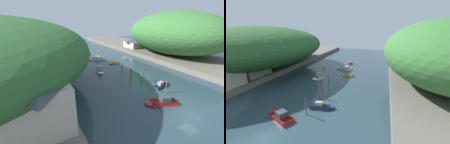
{
  "view_description": "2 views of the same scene",
  "coord_description": "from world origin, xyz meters",
  "views": [
    {
      "loc": [
        -21.25,
        -11.12,
        15.15
      ],
      "look_at": [
        -2.77,
        20.84,
        1.5
      ],
      "focal_mm": 24.0,
      "sensor_mm": 36.0,
      "label": 1
    },
    {
      "loc": [
        15.11,
        -13.52,
        15.11
      ],
      "look_at": [
        2.75,
        25.21,
        2.97
      ],
      "focal_mm": 24.0,
      "sensor_mm": 36.0,
      "label": 2
    }
  ],
  "objects": [
    {
      "name": "right_bank",
      "position": [
        27.96,
        30.0,
        0.79
      ],
      "size": [
        22.0,
        120.0,
        1.57
      ],
      "color": "#666056",
      "rests_on": "ground"
    },
    {
      "name": "boathouse_shed",
      "position": [
        -21.73,
        18.82,
        4.55
      ],
      "size": [
        7.61,
        8.8,
        5.76
      ],
      "color": "gray",
      "rests_on": "left_bank"
    },
    {
      "name": "person_on_quay",
      "position": [
        -18.18,
        14.37,
        2.55
      ],
      "size": [
        0.27,
        0.41,
        1.69
      ],
      "rotation": [
        0.0,
        0.0,
        1.72
      ],
      "color": "#282D3D",
      "rests_on": "left_bank"
    },
    {
      "name": "left_bank",
      "position": [
        -27.96,
        30.0,
        0.79
      ],
      "size": [
        22.0,
        120.0,
        1.57
      ],
      "color": "#666056",
      "rests_on": "ground"
    },
    {
      "name": "mooring_post_fourth",
      "position": [
        1.03,
        17.7,
        1.54
      ],
      "size": [
        0.29,
        0.29,
        3.07
      ],
      "color": "brown",
      "rests_on": "water_surface"
    },
    {
      "name": "boat_mid_channel",
      "position": [
        -4.01,
        25.63,
        0.55
      ],
      "size": [
        2.83,
        3.98,
        1.85
      ],
      "rotation": [
        0.0,
        0.0,
        2.81
      ],
      "color": "white",
      "rests_on": "water_surface"
    },
    {
      "name": "channel_buoy_near",
      "position": [
        -6.72,
        37.18,
        0.37
      ],
      "size": [
        0.63,
        0.63,
        0.94
      ],
      "color": "red",
      "rests_on": "water_surface"
    },
    {
      "name": "boat_cabin_cruiser",
      "position": [
        0.59,
        49.12,
        0.26
      ],
      "size": [
        3.36,
        4.99,
        0.83
      ],
      "rotation": [
        0.0,
        0.0,
        0.41
      ],
      "color": "red",
      "rests_on": "water_surface"
    },
    {
      "name": "boat_far_upstream",
      "position": [
        -1.44,
        5.06,
        0.45
      ],
      "size": [
        6.35,
        4.36,
        1.51
      ],
      "rotation": [
        0.0,
        0.0,
        1.16
      ],
      "color": "red",
      "rests_on": "water_surface"
    },
    {
      "name": "water_surface",
      "position": [
        0.0,
        30.0,
        0.0
      ],
      "size": [
        130.0,
        130.0,
        0.0
      ],
      "primitive_type": "plane",
      "color": "#283D47",
      "rests_on": "ground"
    },
    {
      "name": "hillside_left",
      "position": [
        -29.06,
        29.41,
        8.65
      ],
      "size": [
        41.65,
        58.31,
        14.15
      ],
      "color": "#285628",
      "rests_on": "left_bank"
    },
    {
      "name": "hillside_right",
      "position": [
        29.06,
        27.48,
        9.43
      ],
      "size": [
        28.92,
        40.48,
        15.7
      ],
      "color": "#387033",
      "rests_on": "right_bank"
    },
    {
      "name": "mooring_post_nearest",
      "position": [
        2.4,
        7.39,
        1.58
      ],
      "size": [
        0.21,
        0.21,
        3.15
      ],
      "color": "brown",
      "rests_on": "water_surface"
    },
    {
      "name": "boat_red_skiff",
      "position": [
        4.35,
        10.2,
        0.43
      ],
      "size": [
        5.18,
        2.19,
        1.36
      ],
      "rotation": [
        0.0,
        0.0,
        4.92
      ],
      "color": "navy",
      "rests_on": "water_surface"
    },
    {
      "name": "boat_navy_launch",
      "position": [
        0.62,
        38.84,
        0.39
      ],
      "size": [
        6.54,
        3.59,
        1.28
      ],
      "rotation": [
        0.0,
        0.0,
        1.31
      ],
      "color": "silver",
      "rests_on": "water_surface"
    },
    {
      "name": "mooring_post_middle",
      "position": [
        1.88,
        14.36,
        1.68
      ],
      "size": [
        0.27,
        0.27,
        3.34
      ],
      "color": "brown",
      "rests_on": "water_surface"
    },
    {
      "name": "boat_moored_right",
      "position": [
        4.03,
        31.49,
        0.26
      ],
      "size": [
        3.55,
        1.91,
        0.53
      ],
      "rotation": [
        0.0,
        0.0,
        1.52
      ],
      "color": "gold",
      "rests_on": "water_surface"
    },
    {
      "name": "mooring_post_farthest",
      "position": [
        1.16,
        21.99,
        1.59
      ],
      "size": [
        0.21,
        0.21,
        3.17
      ],
      "color": "brown",
      "rests_on": "water_surface"
    },
    {
      "name": "right_bank_cottage",
      "position": [
        22.48,
        44.69,
        3.75
      ],
      "size": [
        6.41,
        8.58,
        4.2
      ],
      "color": "#B2A899",
      "rests_on": "right_bank"
    }
  ]
}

